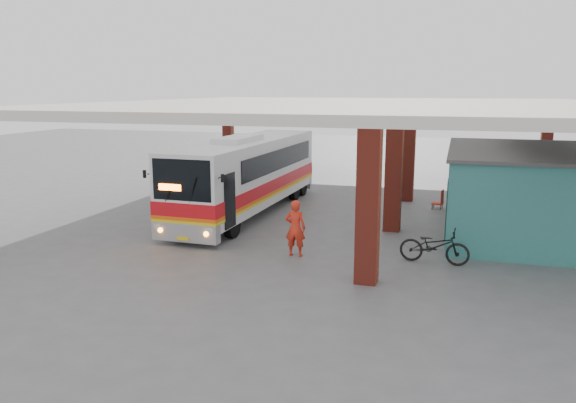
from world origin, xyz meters
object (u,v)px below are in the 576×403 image
(motorcycle, at_px, (434,246))
(pedestrian, at_px, (295,228))
(red_chair, at_px, (440,200))
(coach_bus, at_px, (248,175))

(motorcycle, bearing_deg, pedestrian, 101.10)
(pedestrian, xyz_separation_m, red_chair, (4.15, 8.62, -0.51))
(motorcycle, distance_m, red_chair, 8.13)
(pedestrian, relative_size, red_chair, 2.10)
(red_chair, bearing_deg, coach_bus, -149.21)
(pedestrian, bearing_deg, coach_bus, -57.29)
(pedestrian, height_order, red_chair, pedestrian)
(motorcycle, relative_size, pedestrian, 1.15)
(coach_bus, xyz_separation_m, red_chair, (7.83, 3.18, -1.26))
(coach_bus, relative_size, red_chair, 13.36)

